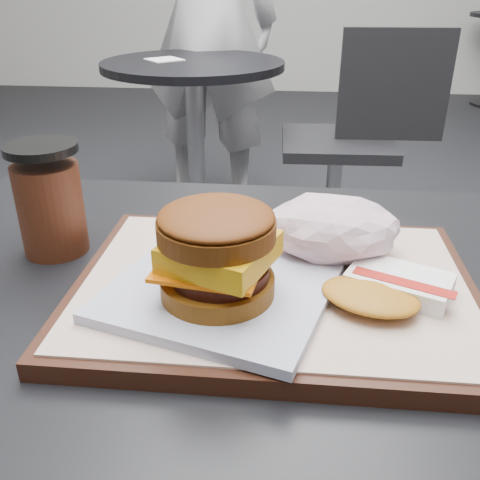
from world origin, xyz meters
name	(u,v)px	position (x,y,z in m)	size (l,w,h in m)	color
customer_table	(246,432)	(0.00, 0.00, 0.58)	(0.80, 0.60, 0.77)	#A5A5AA
serving_tray	(274,289)	(0.03, 0.00, 0.78)	(0.38, 0.28, 0.02)	black
breakfast_sandwich	(218,262)	(-0.02, -0.04, 0.83)	(0.23, 0.22, 0.09)	silver
hash_brown	(386,288)	(0.13, -0.03, 0.80)	(0.13, 0.12, 0.02)	white
crumpled_wrapper	(332,228)	(0.08, 0.05, 0.82)	(0.14, 0.11, 0.06)	silver
coffee_cup	(50,204)	(-0.22, 0.07, 0.83)	(0.08, 0.08, 0.12)	#421C10
neighbor_table	(195,113)	(-0.35, 1.65, 0.55)	(0.70, 0.70, 0.75)	black
napkin	(164,59)	(-0.46, 1.66, 0.75)	(0.12, 0.12, 0.00)	white
neighbor_chair	(356,131)	(0.28, 1.60, 0.51)	(0.61, 0.43, 0.88)	#ABABB0
patron	(207,17)	(-0.36, 2.09, 0.87)	(0.64, 0.42, 1.74)	silver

